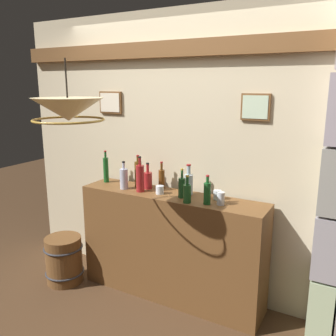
{
  "coord_description": "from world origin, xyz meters",
  "views": [
    {
      "loc": [
        1.47,
        -1.83,
        1.94
      ],
      "look_at": [
        0.0,
        0.78,
        1.24
      ],
      "focal_mm": 38.58,
      "sensor_mm": 36.0,
      "label": 1
    }
  ],
  "objects_px": {
    "liquor_bottle_port": "(187,193)",
    "pendant_lamp": "(68,110)",
    "liquor_bottle_scotch": "(106,169)",
    "liquor_bottle_mezcal": "(182,187)",
    "glass_tumbler_highball": "(160,190)",
    "glass_tumbler_rocks": "(217,195)",
    "glass_tumbler_shot": "(221,198)",
    "wooden_barrel": "(64,259)",
    "liquor_bottle_vodka": "(140,178)",
    "liquor_bottle_gin": "(162,178)",
    "liquor_bottle_whiskey": "(188,183)",
    "liquor_bottle_brandy": "(207,193)",
    "liquor_bottle_bourbon": "(124,178)",
    "liquor_bottle_rum": "(138,174)",
    "liquor_bottle_vermouth": "(148,180)"
  },
  "relations": [
    {
      "from": "liquor_bottle_port",
      "to": "pendant_lamp",
      "type": "distance_m",
      "value": 1.13
    },
    {
      "from": "liquor_bottle_scotch",
      "to": "pendant_lamp",
      "type": "bearing_deg",
      "value": -66.36
    },
    {
      "from": "liquor_bottle_mezcal",
      "to": "glass_tumbler_highball",
      "type": "height_order",
      "value": "liquor_bottle_mezcal"
    },
    {
      "from": "liquor_bottle_mezcal",
      "to": "liquor_bottle_scotch",
      "type": "relative_size",
      "value": 0.81
    },
    {
      "from": "liquor_bottle_mezcal",
      "to": "pendant_lamp",
      "type": "height_order",
      "value": "pendant_lamp"
    },
    {
      "from": "glass_tumbler_rocks",
      "to": "glass_tumbler_highball",
      "type": "height_order",
      "value": "glass_tumbler_rocks"
    },
    {
      "from": "glass_tumbler_rocks",
      "to": "glass_tumbler_shot",
      "type": "distance_m",
      "value": 0.14
    },
    {
      "from": "wooden_barrel",
      "to": "liquor_bottle_vodka",
      "type": "bearing_deg",
      "value": 18.27
    },
    {
      "from": "liquor_bottle_gin",
      "to": "wooden_barrel",
      "type": "height_order",
      "value": "liquor_bottle_gin"
    },
    {
      "from": "liquor_bottle_whiskey",
      "to": "liquor_bottle_brandy",
      "type": "relative_size",
      "value": 1.12
    },
    {
      "from": "glass_tumbler_highball",
      "to": "pendant_lamp",
      "type": "distance_m",
      "value": 1.09
    },
    {
      "from": "glass_tumbler_highball",
      "to": "liquor_bottle_gin",
      "type": "bearing_deg",
      "value": 115.07
    },
    {
      "from": "liquor_bottle_whiskey",
      "to": "liquor_bottle_brandy",
      "type": "xyz_separation_m",
      "value": [
        0.25,
        -0.16,
        -0.0
      ]
    },
    {
      "from": "glass_tumbler_rocks",
      "to": "pendant_lamp",
      "type": "height_order",
      "value": "pendant_lamp"
    },
    {
      "from": "liquor_bottle_bourbon",
      "to": "pendant_lamp",
      "type": "relative_size",
      "value": 0.51
    },
    {
      "from": "liquor_bottle_vodka",
      "to": "liquor_bottle_rum",
      "type": "xyz_separation_m",
      "value": [
        -0.09,
        0.11,
        0.0
      ]
    },
    {
      "from": "liquor_bottle_port",
      "to": "liquor_bottle_vodka",
      "type": "bearing_deg",
      "value": 171.61
    },
    {
      "from": "liquor_bottle_port",
      "to": "glass_tumbler_highball",
      "type": "distance_m",
      "value": 0.34
    },
    {
      "from": "liquor_bottle_bourbon",
      "to": "glass_tumbler_highball",
      "type": "height_order",
      "value": "liquor_bottle_bourbon"
    },
    {
      "from": "liquor_bottle_gin",
      "to": "liquor_bottle_brandy",
      "type": "height_order",
      "value": "liquor_bottle_gin"
    },
    {
      "from": "liquor_bottle_brandy",
      "to": "glass_tumbler_rocks",
      "type": "relative_size",
      "value": 3.08
    },
    {
      "from": "liquor_bottle_rum",
      "to": "liquor_bottle_whiskey",
      "type": "distance_m",
      "value": 0.51
    },
    {
      "from": "liquor_bottle_port",
      "to": "glass_tumbler_rocks",
      "type": "xyz_separation_m",
      "value": [
        0.18,
        0.2,
        -0.04
      ]
    },
    {
      "from": "liquor_bottle_vodka",
      "to": "pendant_lamp",
      "type": "height_order",
      "value": "pendant_lamp"
    },
    {
      "from": "liquor_bottle_vermouth",
      "to": "glass_tumbler_rocks",
      "type": "relative_size",
      "value": 3.11
    },
    {
      "from": "liquor_bottle_vodka",
      "to": "wooden_barrel",
      "type": "bearing_deg",
      "value": -161.73
    },
    {
      "from": "liquor_bottle_port",
      "to": "wooden_barrel",
      "type": "xyz_separation_m",
      "value": [
        -1.27,
        -0.18,
        -0.84
      ]
    },
    {
      "from": "liquor_bottle_vermouth",
      "to": "pendant_lamp",
      "type": "xyz_separation_m",
      "value": [
        -0.12,
        -0.84,
        0.69
      ]
    },
    {
      "from": "glass_tumbler_highball",
      "to": "glass_tumbler_rocks",
      "type": "bearing_deg",
      "value": 11.28
    },
    {
      "from": "liquor_bottle_brandy",
      "to": "glass_tumbler_rocks",
      "type": "bearing_deg",
      "value": 80.02
    },
    {
      "from": "liquor_bottle_scotch",
      "to": "glass_tumbler_shot",
      "type": "xyz_separation_m",
      "value": [
        1.24,
        -0.1,
        -0.08
      ]
    },
    {
      "from": "liquor_bottle_rum",
      "to": "liquor_bottle_scotch",
      "type": "xyz_separation_m",
      "value": [
        -0.38,
        -0.0,
        0.0
      ]
    },
    {
      "from": "wooden_barrel",
      "to": "liquor_bottle_brandy",
      "type": "bearing_deg",
      "value": 8.89
    },
    {
      "from": "liquor_bottle_scotch",
      "to": "liquor_bottle_port",
      "type": "height_order",
      "value": "liquor_bottle_scotch"
    },
    {
      "from": "liquor_bottle_rum",
      "to": "pendant_lamp",
      "type": "bearing_deg",
      "value": -91.13
    },
    {
      "from": "liquor_bottle_vermouth",
      "to": "liquor_bottle_brandy",
      "type": "bearing_deg",
      "value": -12.23
    },
    {
      "from": "liquor_bottle_rum",
      "to": "liquor_bottle_bourbon",
      "type": "relative_size",
      "value": 1.19
    },
    {
      "from": "liquor_bottle_gin",
      "to": "liquor_bottle_vodka",
      "type": "bearing_deg",
      "value": -121.19
    },
    {
      "from": "liquor_bottle_vodka",
      "to": "pendant_lamp",
      "type": "distance_m",
      "value": 0.97
    },
    {
      "from": "glass_tumbler_highball",
      "to": "wooden_barrel",
      "type": "distance_m",
      "value": 1.26
    },
    {
      "from": "liquor_bottle_rum",
      "to": "glass_tumbler_shot",
      "type": "xyz_separation_m",
      "value": [
        0.86,
        -0.1,
        -0.08
      ]
    },
    {
      "from": "liquor_bottle_rum",
      "to": "liquor_bottle_gin",
      "type": "bearing_deg",
      "value": 20.87
    },
    {
      "from": "glass_tumbler_highball",
      "to": "pendant_lamp",
      "type": "bearing_deg",
      "value": -111.78
    },
    {
      "from": "glass_tumbler_shot",
      "to": "glass_tumbler_rocks",
      "type": "bearing_deg",
      "value": 122.73
    },
    {
      "from": "liquor_bottle_whiskey",
      "to": "glass_tumbler_highball",
      "type": "relative_size",
      "value": 3.74
    },
    {
      "from": "pendant_lamp",
      "to": "wooden_barrel",
      "type": "relative_size",
      "value": 1.08
    },
    {
      "from": "liquor_bottle_whiskey",
      "to": "glass_tumbler_shot",
      "type": "xyz_separation_m",
      "value": [
        0.35,
        -0.13,
        -0.05
      ]
    },
    {
      "from": "liquor_bottle_rum",
      "to": "glass_tumbler_shot",
      "type": "relative_size",
      "value": 2.9
    },
    {
      "from": "liquor_bottle_scotch",
      "to": "liquor_bottle_vermouth",
      "type": "distance_m",
      "value": 0.48
    },
    {
      "from": "liquor_bottle_gin",
      "to": "liquor_bottle_rum",
      "type": "xyz_separation_m",
      "value": [
        -0.21,
        -0.08,
        0.03
      ]
    }
  ]
}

